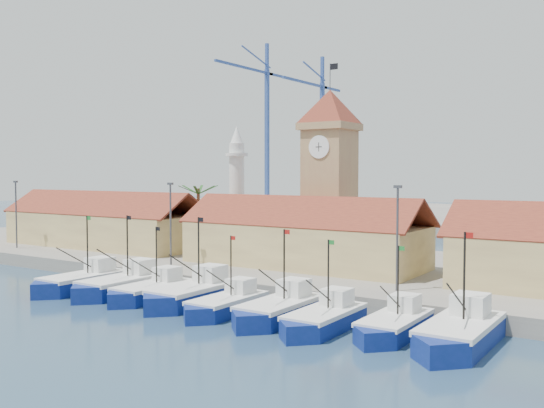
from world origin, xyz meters
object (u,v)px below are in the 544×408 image
Objects in this scene: boat_0 at (80,283)px; boat_4 at (225,306)px; clock_tower at (330,170)px; minaret at (237,187)px.

boat_0 reaches higher than boat_4.
clock_tower reaches higher than minaret.
boat_0 is at bearing -121.71° from clock_tower.
clock_tower is (-3.13, 23.83, 11.26)m from boat_4.
minaret is (-18.13, 25.84, 9.03)m from boat_4.
boat_4 is 32.83m from minaret.
boat_0 is at bearing -179.77° from boat_4.
boat_0 is 17.90m from boat_4.
clock_tower is (14.77, 23.90, 11.16)m from boat_0.
boat_0 is at bearing -89.49° from minaret.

